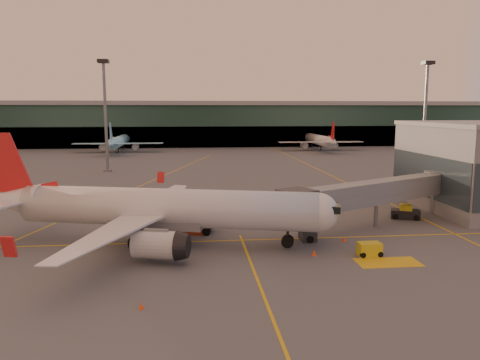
{
  "coord_description": "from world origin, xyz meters",
  "views": [
    {
      "loc": [
        -0.43,
        -45.04,
        14.4
      ],
      "look_at": [
        6.0,
        16.74,
        5.0
      ],
      "focal_mm": 35.0,
      "sensor_mm": 36.0,
      "label": 1
    }
  ],
  "objects": [
    {
      "name": "main_airplane",
      "position": [
        -4.37,
        4.46,
        3.86
      ],
      "size": [
        38.78,
        35.34,
        11.87
      ],
      "rotation": [
        0.0,
        0.0,
        -0.25
      ],
      "color": "silver",
      "rests_on": "ground"
    },
    {
      "name": "cone_nose",
      "position": [
        16.13,
        3.37,
        0.28
      ],
      "size": [
        0.45,
        0.45,
        0.57
      ],
      "color": "#FA440D",
      "rests_on": "ground"
    },
    {
      "name": "pushback_tug",
      "position": [
        27.77,
        13.13,
        0.76
      ],
      "size": [
        4.12,
        3.16,
        1.88
      ],
      "rotation": [
        0.0,
        0.0,
        -0.38
      ],
      "color": "black",
      "rests_on": "ground"
    },
    {
      "name": "terminal",
      "position": [
        0.0,
        141.79,
        8.76
      ],
      "size": [
        400.0,
        20.0,
        17.6
      ],
      "color": "#19382D",
      "rests_on": "ground"
    },
    {
      "name": "mast_east_near",
      "position": [
        55.0,
        62.0,
        14.86
      ],
      "size": [
        2.4,
        2.4,
        25.6
      ],
      "color": "slate",
      "rests_on": "ground"
    },
    {
      "name": "ground",
      "position": [
        0.0,
        0.0,
        0.0
      ],
      "size": [
        600.0,
        600.0,
        0.0
      ],
      "primitive_type": "plane",
      "color": "#4C4F54",
      "rests_on": "ground"
    },
    {
      "name": "mast_west_near",
      "position": [
        -20.0,
        66.0,
        14.86
      ],
      "size": [
        2.4,
        2.4,
        25.6
      ],
      "color": "slate",
      "rests_on": "ground"
    },
    {
      "name": "cone_wing_left",
      "position": [
        -6.24,
        21.74,
        0.25
      ],
      "size": [
        0.41,
        0.41,
        0.53
      ],
      "color": "#FA440D",
      "rests_on": "ground"
    },
    {
      "name": "gpu_cart",
      "position": [
        16.99,
        -1.83,
        0.65
      ],
      "size": [
        2.36,
        1.45,
        1.34
      ],
      "rotation": [
        0.0,
        0.0,
        0.04
      ],
      "color": "gold",
      "rests_on": "ground"
    },
    {
      "name": "cone_wing_right",
      "position": [
        -4.26,
        -12.19,
        0.23
      ],
      "size": [
        0.38,
        0.38,
        0.48
      ],
      "color": "#FA440D",
      "rests_on": "ground"
    },
    {
      "name": "cone_fwd",
      "position": [
        11.55,
        -1.22,
        0.28
      ],
      "size": [
        0.46,
        0.46,
        0.58
      ],
      "color": "#FA440D",
      "rests_on": "ground"
    },
    {
      "name": "jet_bridge",
      "position": [
        23.44,
        10.19,
        4.1
      ],
      "size": [
        27.75,
        17.09,
        5.87
      ],
      "color": "slate",
      "rests_on": "ground"
    },
    {
      "name": "taxi_markings",
      "position": [
        -7.32,
        44.49,
        0.01
      ],
      "size": [
        100.12,
        173.0,
        0.01
      ],
      "color": "gold",
      "rests_on": "ground"
    },
    {
      "name": "catering_truck",
      "position": [
        -0.87,
        8.9,
        2.75
      ],
      "size": [
        6.53,
        3.57,
        4.83
      ],
      "rotation": [
        0.0,
        0.0,
        -0.13
      ],
      "color": "#A03316",
      "rests_on": "ground"
    },
    {
      "name": "distant_aircraft_row",
      "position": [
        -21.0,
        118.0,
        0.0
      ],
      "size": [
        290.0,
        34.0,
        13.0
      ],
      "color": "#97E0FD",
      "rests_on": "ground"
    }
  ]
}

